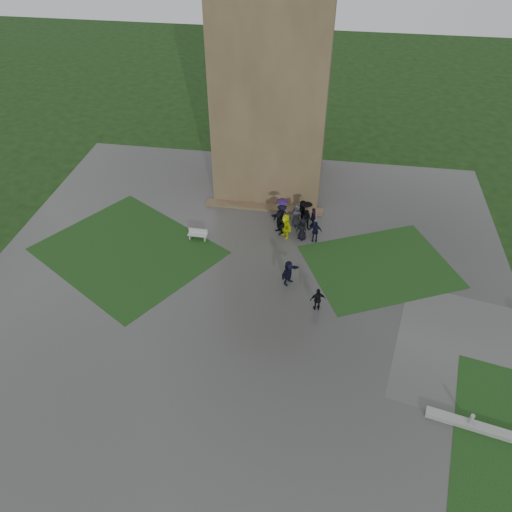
# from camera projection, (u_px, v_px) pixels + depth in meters

# --- Properties ---
(ground) EXTENTS (120.00, 120.00, 0.00)m
(ground) POSITION_uv_depth(u_px,v_px,m) (239.00, 306.00, 30.09)
(ground) COLOR black
(plaza) EXTENTS (34.00, 34.00, 0.02)m
(plaza) POSITION_uv_depth(u_px,v_px,m) (245.00, 283.00, 31.62)
(plaza) COLOR #3A3A38
(plaza) RESTS_ON ground
(lawn_inset_left) EXTENTS (14.10, 13.46, 0.01)m
(lawn_inset_left) POSITION_uv_depth(u_px,v_px,m) (128.00, 251.00, 34.14)
(lawn_inset_left) COLOR #163613
(lawn_inset_left) RESTS_ON plaza
(lawn_inset_right) EXTENTS (11.12, 10.15, 0.01)m
(lawn_inset_right) POSITION_uv_depth(u_px,v_px,m) (380.00, 266.00, 32.89)
(lawn_inset_right) COLOR #163613
(lawn_inset_right) RESTS_ON plaza
(tower) EXTENTS (8.00, 8.00, 18.00)m
(tower) POSITION_uv_depth(u_px,v_px,m) (274.00, 70.00, 35.85)
(tower) COLOR brown
(tower) RESTS_ON ground
(tower_plinth) EXTENTS (9.00, 0.80, 0.22)m
(tower_plinth) POSITION_uv_depth(u_px,v_px,m) (264.00, 207.00, 38.11)
(tower_plinth) COLOR brown
(tower_plinth) RESTS_ON plaza
(bench) EXTENTS (1.37, 0.46, 0.79)m
(bench) POSITION_uv_depth(u_px,v_px,m) (198.00, 234.00, 34.94)
(bench) COLOR #B1B1AC
(bench) RESTS_ON plaza
(visitor_cluster) EXTENTS (3.78, 3.81, 2.48)m
(visitor_cluster) POSITION_uv_depth(u_px,v_px,m) (295.00, 219.00, 35.31)
(visitor_cluster) COLOR black
(visitor_cluster) RESTS_ON plaza
(pedestrian_mid) EXTENTS (1.35, 1.65, 1.72)m
(pedestrian_mid) POSITION_uv_depth(u_px,v_px,m) (288.00, 273.00, 31.10)
(pedestrian_mid) COLOR black
(pedestrian_mid) RESTS_ON plaza
(pedestrian_near) EXTENTS (1.03, 0.76, 1.58)m
(pedestrian_near) POSITION_uv_depth(u_px,v_px,m) (318.00, 299.00, 29.36)
(pedestrian_near) COLOR black
(pedestrian_near) RESTS_ON plaza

